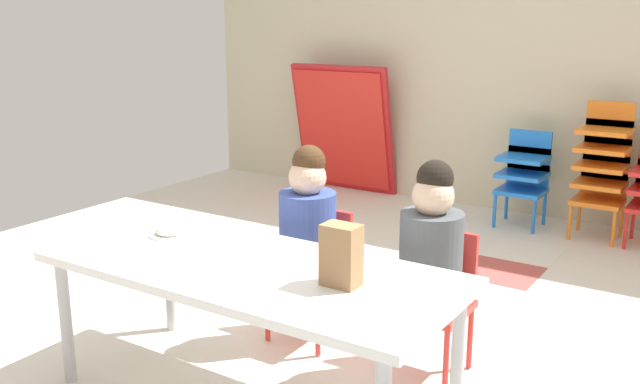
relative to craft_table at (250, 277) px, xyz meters
name	(u,v)px	position (x,y,z in m)	size (l,w,h in m)	color
ground_plane	(313,341)	(-0.09, 0.58, -0.53)	(5.54, 5.49, 0.02)	silver
back_wall	(516,38)	(-0.09, 3.32, 0.79)	(5.54, 0.10, 2.63)	beige
craft_table	(250,277)	(0.00, 0.00, 0.00)	(1.62, 0.71, 0.57)	white
seated_child_near_camera	(309,225)	(-0.12, 0.58, 0.04)	(0.32, 0.31, 0.92)	red
seated_child_middle_seat	(432,249)	(0.49, 0.58, 0.04)	(0.34, 0.34, 0.92)	red
kid_chair_blue_stack	(524,172)	(0.15, 2.95, -0.12)	(0.32, 0.30, 0.68)	blue
kid_chair_orange_stack	(603,163)	(0.67, 2.95, 0.00)	(0.32, 0.30, 0.92)	orange
folded_activity_table	(343,129)	(-1.47, 3.12, 0.02)	(0.90, 0.29, 1.09)	red
paper_bag_brown	(341,255)	(0.40, 0.01, 0.16)	(0.13, 0.09, 0.22)	#9E754C
paper_plate_near_edge	(170,234)	(-0.51, 0.10, 0.05)	(0.18, 0.18, 0.01)	white
donut_powdered_on_plate	(170,230)	(-0.51, 0.10, 0.07)	(0.12, 0.12, 0.03)	white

